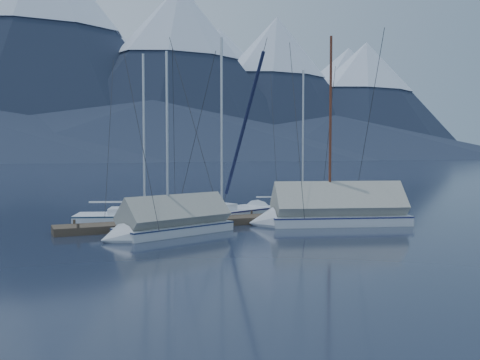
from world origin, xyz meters
The scene contains 10 objects.
ground centered at (0.00, 0.00, 0.00)m, with size 1000.00×1000.00×0.00m, color black.
mountain_range centered at (4.12, 370.45, 58.65)m, with size 877.00×584.00×150.50m.
dock centered at (0.00, 2.00, 0.11)m, with size 18.00×1.50×0.54m.
mooring_posts centered at (-0.50, 2.00, 0.35)m, with size 15.12×1.52×0.35m.
sailboat_open_left centered at (-3.87, 4.16, 0.17)m, with size 7.41×4.20×9.45m.
sailboat_open_mid centered at (0.30, 4.07, 0.19)m, with size 8.36×4.95×10.68m.
sailboat_open_right centered at (5.28, 3.66, 0.16)m, with size 7.17×4.23×9.15m.
sailboat_covered_near centered at (3.73, -0.21, 0.52)m, with size 8.32×4.70×10.35m.
sailboat_covered_far centered at (-4.52, -0.09, 0.43)m, with size 6.49×3.70×8.73m.
person centered at (4.30, 2.45, 1.13)m, with size 0.58×0.38×1.58m, color black.
Camera 1 is at (-10.67, -21.37, 3.55)m, focal length 38.00 mm.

